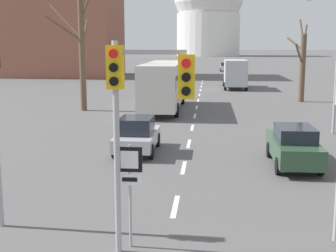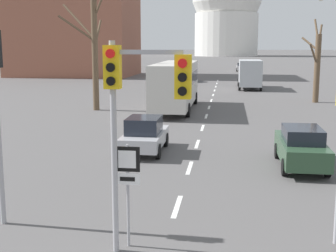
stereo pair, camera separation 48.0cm
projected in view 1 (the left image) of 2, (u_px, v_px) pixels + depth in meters
The scene contains 25 objects.
lane_stripe_1 at pixel (175, 206), 14.10m from camera, with size 0.16×2.00×0.01m, color silver.
lane_stripe_2 at pixel (184, 167), 18.52m from camera, with size 0.16×2.00×0.01m, color silver.
lane_stripe_3 at pixel (189, 144), 22.93m from camera, with size 0.16×2.00×0.01m, color silver.
lane_stripe_4 at pixel (192, 128), 27.34m from camera, with size 0.16×2.00×0.01m, color silver.
lane_stripe_5 at pixel (195, 116), 31.76m from camera, with size 0.16×2.00×0.01m, color silver.
lane_stripe_6 at pixel (197, 107), 36.17m from camera, with size 0.16×2.00×0.01m, color silver.
lane_stripe_7 at pixel (198, 100), 40.59m from camera, with size 0.16×2.00×0.01m, color silver.
lane_stripe_8 at pixel (199, 95), 45.00m from camera, with size 0.16×2.00×0.01m, color silver.
lane_stripe_9 at pixel (200, 90), 49.42m from camera, with size 0.16×2.00×0.01m, color silver.
lane_stripe_10 at pixel (201, 86), 53.83m from camera, with size 0.16×2.00×0.01m, color silver.
lane_stripe_11 at pixel (202, 83), 58.24m from camera, with size 0.16×2.00×0.01m, color silver.
lane_stripe_12 at pixel (203, 80), 62.66m from camera, with size 0.16×2.00×0.01m, color silver.
traffic_signal_centre_tall at pixel (140, 95), 10.33m from camera, with size 1.93×0.34×4.91m.
route_sign_post at pixel (130, 178), 11.00m from camera, with size 0.60×0.08×2.52m.
street_lamp_right at pixel (331, 49), 24.83m from camera, with size 1.89×0.36×7.39m.
sedan_near_left at pixel (174, 76), 60.51m from camera, with size 1.81×3.88×1.54m.
sedan_near_right at pixel (225, 67), 84.08m from camera, with size 1.86×4.48×1.54m.
sedan_mid_centre at pixel (137, 135), 20.99m from camera, with size 1.76×3.99×1.62m.
sedan_far_left at pixel (294, 146), 18.63m from camera, with size 1.73×4.39×1.64m.
city_bus at pixel (164, 82), 34.21m from camera, with size 2.66×10.80×3.48m.
delivery_truck at pixel (235, 73), 51.12m from camera, with size 2.44×7.20×3.14m.
bare_tree_left_near at pixel (81, 49), 33.71m from camera, with size 4.30×3.42×8.70m.
bare_tree_right_near at pixel (302, 64), 39.15m from camera, with size 1.67×2.61×6.90m.
capitol_dome at pixel (209, 7), 189.19m from camera, with size 28.42×28.42×40.15m.
apartment_block_left at pixel (57, 1), 70.63m from camera, with size 18.00×14.00×22.54m, color #935642.
Camera 1 is at (0.98, -6.04, 4.83)m, focal length 50.00 mm.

